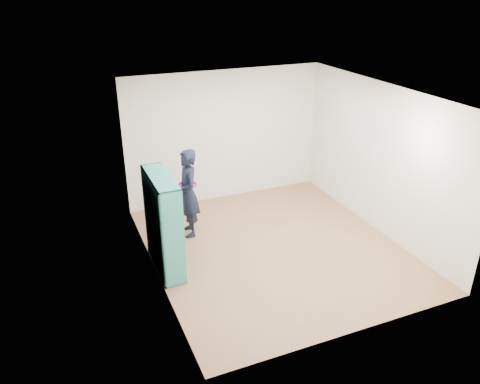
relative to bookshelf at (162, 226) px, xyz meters
name	(u,v)px	position (x,y,z in m)	size (l,w,h in m)	color
floor	(274,248)	(1.85, -0.15, -0.74)	(4.50, 4.50, 0.00)	#986B45
ceiling	(280,95)	(1.85, -0.15, 1.86)	(4.50, 4.50, 0.00)	white
wall_left	(151,198)	(-0.15, -0.15, 0.56)	(0.02, 4.50, 2.60)	white
wall_right	(381,159)	(3.85, -0.15, 0.56)	(0.02, 4.50, 2.60)	white
wall_back	(225,136)	(1.85, 2.10, 0.56)	(4.00, 0.02, 2.60)	white
wall_front	(364,245)	(1.85, -2.40, 0.56)	(4.00, 0.02, 2.60)	white
bookshelf	(162,226)	(0.00, 0.00, 0.00)	(0.34, 1.15, 1.54)	teal
person	(188,193)	(0.68, 0.88, 0.04)	(0.40, 0.59, 1.57)	black
smartphone	(178,187)	(0.53, 0.96, 0.15)	(0.03, 0.09, 0.12)	silver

